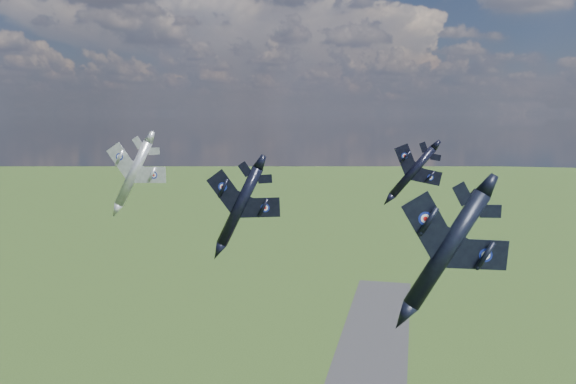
% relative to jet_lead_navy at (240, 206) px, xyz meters
% --- Properties ---
extents(jet_lead_navy, '(13.29, 16.63, 7.55)m').
position_rel_jet_lead_navy_xyz_m(jet_lead_navy, '(0.00, 0.00, 0.00)').
color(jet_lead_navy, black).
extents(jet_right_navy, '(12.95, 15.54, 7.36)m').
position_rel_jet_lead_navy_xyz_m(jet_right_navy, '(24.19, -26.05, 1.82)').
color(jet_right_navy, black).
extents(jet_high_navy, '(10.68, 14.12, 7.97)m').
position_rel_jet_lead_navy_xyz_m(jet_high_navy, '(21.40, 20.20, 2.85)').
color(jet_high_navy, black).
extents(jet_left_silver, '(13.14, 16.79, 8.00)m').
position_rel_jet_lead_navy_xyz_m(jet_left_silver, '(-21.90, 13.29, 2.35)').
color(jet_left_silver, gray).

